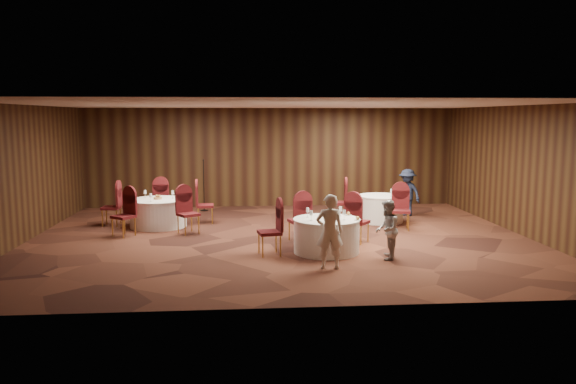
{
  "coord_description": "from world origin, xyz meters",
  "views": [
    {
      "loc": [
        -0.9,
        -13.29,
        2.92
      ],
      "look_at": [
        0.2,
        0.2,
        1.1
      ],
      "focal_mm": 35.0,
      "sensor_mm": 36.0,
      "label": 1
    }
  ],
  "objects": [
    {
      "name": "table_right",
      "position": [
        2.94,
        1.94,
        0.38
      ],
      "size": [
        1.27,
        1.27,
        0.74
      ],
      "color": "white",
      "rests_on": "ground"
    },
    {
      "name": "ground",
      "position": [
        0.0,
        0.0,
        0.0
      ],
      "size": [
        12.0,
        12.0,
        0.0
      ],
      "primitive_type": "plane",
      "color": "black",
      "rests_on": "ground"
    },
    {
      "name": "table_main",
      "position": [
        0.9,
        -1.52,
        0.38
      ],
      "size": [
        1.44,
        1.44,
        0.74
      ],
      "color": "white",
      "rests_on": "ground"
    },
    {
      "name": "chairs_main",
      "position": [
        0.61,
        -0.87,
        0.5
      ],
      "size": [
        2.77,
        1.9,
        1.0
      ],
      "color": "#470F0E",
      "rests_on": "ground"
    },
    {
      "name": "room_shell",
      "position": [
        0.0,
        0.0,
        1.96
      ],
      "size": [
        12.0,
        12.0,
        12.0
      ],
      "color": "silver",
      "rests_on": "ground"
    },
    {
      "name": "man_c",
      "position": [
        3.96,
        2.79,
        0.69
      ],
      "size": [
        0.94,
        1.03,
        1.39
      ],
      "primitive_type": "imported",
      "rotation": [
        0.0,
        0.0,
        5.33
      ],
      "color": "black",
      "rests_on": "ground"
    },
    {
      "name": "woman_a",
      "position": [
        0.76,
        -2.82,
        0.73
      ],
      "size": [
        0.53,
        0.35,
        1.46
      ],
      "primitive_type": "imported",
      "rotation": [
        0.0,
        0.0,
        3.14
      ],
      "color": "silver",
      "rests_on": "ground"
    },
    {
      "name": "table_left",
      "position": [
        -3.16,
        1.71,
        0.38
      ],
      "size": [
        1.52,
        1.52,
        0.74
      ],
      "color": "white",
      "rests_on": "ground"
    },
    {
      "name": "tabletop_left",
      "position": [
        -3.17,
        1.71,
        0.82
      ],
      "size": [
        0.84,
        0.75,
        0.22
      ],
      "color": "silver",
      "rests_on": "table_left"
    },
    {
      "name": "mic_stand",
      "position": [
        -2.11,
        4.19,
        0.47
      ],
      "size": [
        0.24,
        0.24,
        1.61
      ],
      "color": "black",
      "rests_on": "ground"
    },
    {
      "name": "woman_b",
      "position": [
        2.05,
        -2.18,
        0.62
      ],
      "size": [
        0.63,
        0.71,
        1.23
      ],
      "primitive_type": "imported",
      "rotation": [
        0.0,
        0.0,
        4.4
      ],
      "color": "#A0A1A5",
      "rests_on": "ground"
    },
    {
      "name": "chairs_left",
      "position": [
        -3.14,
        1.68,
        0.5
      ],
      "size": [
        3.05,
        3.14,
        1.0
      ],
      "color": "#470F0E",
      "rests_on": "ground"
    },
    {
      "name": "tabletop_right",
      "position": [
        3.18,
        1.69,
        0.9
      ],
      "size": [
        0.08,
        0.08,
        0.22
      ],
      "color": "silver",
      "rests_on": "table_right"
    },
    {
      "name": "chairs_right",
      "position": [
        2.49,
        1.55,
        0.5
      ],
      "size": [
        1.99,
        2.1,
        1.0
      ],
      "color": "#470F0E",
      "rests_on": "ground"
    },
    {
      "name": "tabletop_main",
      "position": [
        1.05,
        -1.62,
        0.84
      ],
      "size": [
        1.13,
        1.09,
        0.22
      ],
      "color": "silver",
      "rests_on": "table_main"
    }
  ]
}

